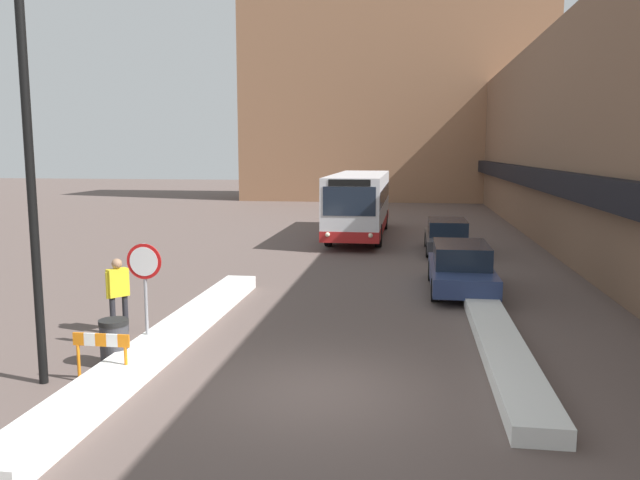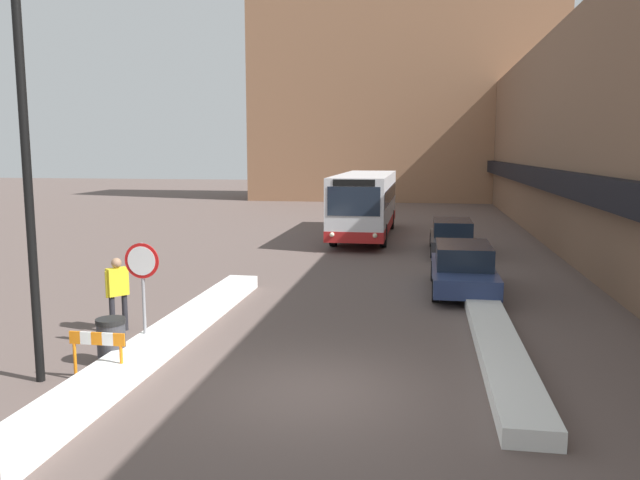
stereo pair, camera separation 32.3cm
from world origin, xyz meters
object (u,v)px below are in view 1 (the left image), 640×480
object	(u,v)px
trash_bin	(114,343)
city_bus	(360,203)
street_lamp	(42,141)
pedestrian	(118,288)
construction_barricade	(101,348)
parked_car_back	(447,236)
parked_car_front	(461,267)
stop_sign	(145,274)

from	to	relation	value
trash_bin	city_bus	bearing A→B (deg)	80.49
street_lamp	trash_bin	bearing A→B (deg)	59.86
city_bus	trash_bin	world-z (taller)	city_bus
pedestrian	construction_barricade	xyz separation A→B (m)	(1.17, -3.09, -0.40)
trash_bin	construction_barricade	world-z (taller)	trash_bin
parked_car_back	trash_bin	size ratio (longest dim) A/B	5.03
trash_bin	construction_barricade	bearing A→B (deg)	-77.51
parked_car_front	pedestrian	world-z (taller)	pedestrian
stop_sign	construction_barricade	bearing A→B (deg)	-91.81
city_bus	construction_barricade	xyz separation A→B (m)	(-3.09, -20.53, -1.04)
stop_sign	construction_barricade	xyz separation A→B (m)	(-0.06, -1.86, -1.03)
parked_car_front	trash_bin	bearing A→B (deg)	-133.02
parked_car_back	stop_sign	bearing A→B (deg)	-116.24
parked_car_back	construction_barricade	size ratio (longest dim) A/B	4.34
construction_barricade	street_lamp	bearing A→B (deg)	-167.82
city_bus	parked_car_back	xyz separation A→B (m)	(4.08, -4.23, -1.01)
city_bus	stop_sign	bearing A→B (deg)	-99.22
city_bus	stop_sign	xyz separation A→B (m)	(-3.03, -18.67, -0.01)
stop_sign	construction_barricade	distance (m)	2.13
street_lamp	construction_barricade	distance (m)	3.88
city_bus	parked_car_front	distance (m)	12.46
street_lamp	trash_bin	xyz separation A→B (m)	(0.62, 1.08, -3.97)
parked_car_back	construction_barricade	xyz separation A→B (m)	(-7.17, -16.30, -0.03)
pedestrian	trash_bin	distance (m)	2.47
parked_car_back	street_lamp	xyz separation A→B (m)	(-8.00, -16.48, 3.75)
parked_car_back	trash_bin	distance (m)	17.08
stop_sign	parked_car_front	bearing A→B (deg)	44.26
city_bus	street_lamp	world-z (taller)	street_lamp
parked_car_back	trash_bin	world-z (taller)	parked_car_back
stop_sign	street_lamp	bearing A→B (deg)	-113.36
parked_car_back	pedestrian	bearing A→B (deg)	-122.30
trash_bin	construction_barricade	size ratio (longest dim) A/B	0.86
pedestrian	stop_sign	bearing A→B (deg)	-95.75
parked_car_front	street_lamp	size ratio (longest dim) A/B	0.65
city_bus	trash_bin	xyz separation A→B (m)	(-3.29, -19.63, -1.23)
city_bus	street_lamp	distance (m)	21.25
construction_barricade	trash_bin	bearing A→B (deg)	102.49
street_lamp	pedestrian	distance (m)	4.72
stop_sign	pedestrian	xyz separation A→B (m)	(-1.23, 1.23, -0.63)
stop_sign	pedestrian	world-z (taller)	stop_sign
city_bus	parked_car_back	size ratio (longest dim) A/B	2.24
city_bus	stop_sign	distance (m)	18.91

